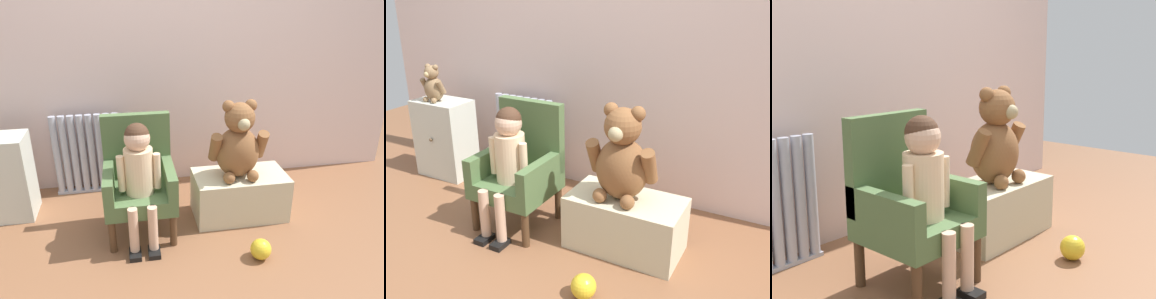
% 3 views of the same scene
% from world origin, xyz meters
% --- Properties ---
extents(ground_plane, '(6.00, 6.00, 0.00)m').
position_xyz_m(ground_plane, '(0.00, 0.00, 0.00)').
color(ground_plane, brown).
extents(back_wall, '(3.80, 0.05, 2.40)m').
position_xyz_m(back_wall, '(0.00, 1.22, 1.20)').
color(back_wall, beige).
rests_on(back_wall, ground_plane).
extents(radiator, '(0.50, 0.05, 0.61)m').
position_xyz_m(radiator, '(-0.59, 1.09, 0.30)').
color(radiator, '#A5A9BA').
rests_on(radiator, ground_plane).
extents(small_dresser, '(0.40, 0.29, 0.58)m').
position_xyz_m(small_dresser, '(-1.14, 0.85, 0.29)').
color(small_dresser, silver).
rests_on(small_dresser, ground_plane).
extents(child_armchair, '(0.42, 0.42, 0.73)m').
position_xyz_m(child_armchair, '(-0.24, 0.55, 0.35)').
color(child_armchair, '#4D6A3D').
rests_on(child_armchair, ground_plane).
extents(child_figure, '(0.25, 0.35, 0.74)m').
position_xyz_m(child_figure, '(-0.24, 0.43, 0.49)').
color(child_figure, beige).
rests_on(child_figure, ground_plane).
extents(low_bench, '(0.61, 0.33, 0.31)m').
position_xyz_m(low_bench, '(0.43, 0.58, 0.15)').
color(low_bench, beige).
rests_on(low_bench, ground_plane).
extents(large_teddy_bear, '(0.37, 0.26, 0.51)m').
position_xyz_m(large_teddy_bear, '(0.40, 0.57, 0.53)').
color(large_teddy_bear, brown).
rests_on(large_teddy_bear, low_bench).
extents(small_teddy_bear, '(0.19, 0.14, 0.27)m').
position_xyz_m(small_teddy_bear, '(-1.17, 0.81, 0.69)').
color(small_teddy_bear, olive).
rests_on(small_teddy_bear, small_dresser).
extents(toy_ball, '(0.12, 0.12, 0.12)m').
position_xyz_m(toy_ball, '(0.42, 0.11, 0.06)').
color(toy_ball, gold).
rests_on(toy_ball, ground_plane).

